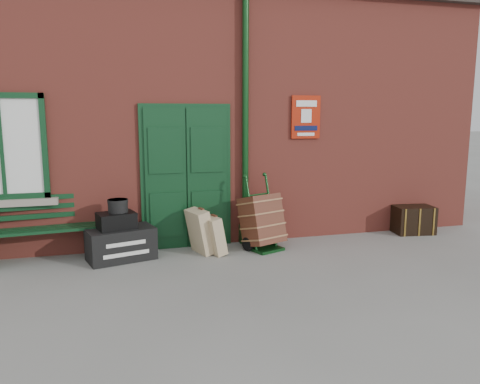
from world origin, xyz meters
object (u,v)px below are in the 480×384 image
object	(u,v)px
bench	(44,227)
houdini_trunk	(121,244)
dark_trunk	(413,220)
porter_trolley	(262,221)

from	to	relation	value
bench	houdini_trunk	size ratio (longest dim) A/B	1.71
houdini_trunk	dark_trunk	world-z (taller)	dark_trunk
porter_trolley	bench	bearing A→B (deg)	153.54
porter_trolley	dark_trunk	xyz separation A→B (m)	(2.90, 0.22, -0.20)
bench	dark_trunk	size ratio (longest dim) A/B	2.38
houdini_trunk	porter_trolley	world-z (taller)	porter_trolley
houdini_trunk	dark_trunk	xyz separation A→B (m)	(5.06, 0.21, 0.01)
dark_trunk	houdini_trunk	bearing A→B (deg)	-169.63
houdini_trunk	porter_trolley	size ratio (longest dim) A/B	0.81
bench	porter_trolley	distance (m)	3.23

